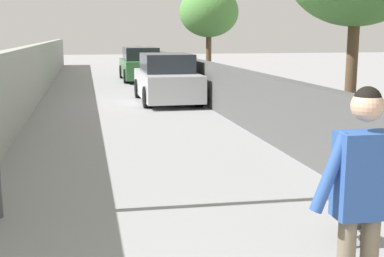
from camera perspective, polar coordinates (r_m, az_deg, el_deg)
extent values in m
plane|color=gray|center=(15.06, -7.78, 2.24)|extent=(80.00, 80.00, 0.00)
cube|color=#999E93|center=(13.04, -19.01, 4.47)|extent=(48.00, 0.30, 1.80)
cube|color=#4C4C4C|center=(13.47, 4.16, 4.14)|extent=(48.00, 0.30, 1.31)
cylinder|color=brown|center=(20.47, 1.88, 7.76)|extent=(0.22, 0.22, 2.30)
ellipsoid|color=#4C843D|center=(20.47, 1.91, 12.94)|extent=(2.33, 2.33, 1.96)
cylinder|color=brown|center=(9.63, 17.38, 4.97)|extent=(0.20, 0.20, 2.60)
cube|color=#2D5199|center=(3.72, 18.61, -4.98)|extent=(0.23, 0.38, 0.61)
cylinder|color=#2D5199|center=(3.60, 15.30, -4.75)|extent=(0.10, 0.29, 0.58)
sphere|color=tan|center=(3.63, 19.07, 2.44)|extent=(0.22, 0.22, 0.22)
sphere|color=black|center=(3.62, 19.10, 3.04)|extent=(0.19, 0.19, 0.19)
ellipsoid|color=black|center=(5.63, 17.52, -9.57)|extent=(0.39, 0.23, 0.22)
sphere|color=black|center=(5.82, 16.38, -8.11)|extent=(0.15, 0.15, 0.15)
cone|color=black|center=(5.78, 16.06, -7.40)|extent=(0.05, 0.05, 0.06)
cone|color=black|center=(5.81, 16.77, -7.33)|extent=(0.05, 0.05, 0.06)
cylinder|color=black|center=(5.77, 16.30, -10.90)|extent=(0.04, 0.04, 0.18)
cylinder|color=black|center=(5.82, 17.37, -10.76)|extent=(0.04, 0.04, 0.18)
cylinder|color=black|center=(5.57, 17.47, -11.77)|extent=(0.04, 0.04, 0.18)
cylinder|color=black|center=(5.62, 18.57, -11.61)|extent=(0.04, 0.04, 0.18)
cylinder|color=black|center=(5.40, 18.79, -9.60)|extent=(0.13, 0.03, 0.13)
cylinder|color=black|center=(4.67, 17.95, -7.84)|extent=(1.51, 0.82, 0.66)
cube|color=silver|center=(16.38, -2.85, 4.96)|extent=(4.04, 1.70, 0.80)
cube|color=#262B33|center=(16.33, -2.87, 7.34)|extent=(2.10, 1.50, 0.60)
cylinder|color=black|center=(17.54, -6.04, 4.50)|extent=(0.64, 0.22, 0.64)
cylinder|color=black|center=(17.77, -0.95, 4.64)|extent=(0.64, 0.22, 0.64)
cylinder|color=black|center=(15.06, -5.07, 3.53)|extent=(0.64, 0.22, 0.64)
cylinder|color=black|center=(15.33, 0.82, 3.69)|extent=(0.64, 0.22, 0.64)
cube|color=#336B38|center=(24.12, -5.77, 6.73)|extent=(4.36, 1.70, 0.80)
cube|color=#262B33|center=(24.09, -5.80, 8.34)|extent=(2.27, 1.50, 0.60)
cylinder|color=black|center=(25.42, -7.87, 6.33)|extent=(0.64, 0.22, 0.64)
cylinder|color=black|center=(25.57, -4.31, 6.43)|extent=(0.64, 0.22, 0.64)
cylinder|color=black|center=(22.73, -7.39, 5.85)|extent=(0.64, 0.22, 0.64)
cylinder|color=black|center=(22.90, -3.42, 5.96)|extent=(0.64, 0.22, 0.64)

